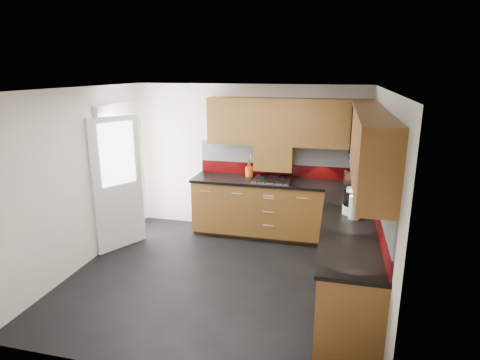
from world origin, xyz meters
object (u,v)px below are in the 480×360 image
(toaster, at_px, (354,178))
(food_processor, at_px, (351,202))
(gas_hob, at_px, (272,180))
(utensil_pot, at_px, (249,170))

(toaster, height_order, food_processor, food_processor)
(gas_hob, height_order, toaster, toaster)
(gas_hob, xyz_separation_m, food_processor, (1.16, -1.26, 0.14))
(gas_hob, height_order, food_processor, food_processor)
(utensil_pot, relative_size, toaster, 1.48)
(food_processor, bearing_deg, toaster, 86.82)
(utensil_pot, bearing_deg, toaster, -3.47)
(utensil_pot, xyz_separation_m, toaster, (1.64, -0.10, 0.00))
(gas_hob, height_order, utensil_pot, utensil_pot)
(gas_hob, relative_size, food_processor, 1.75)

